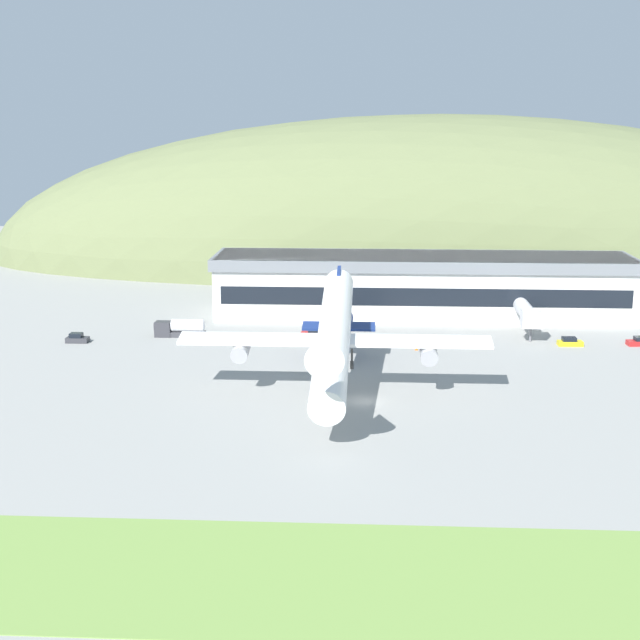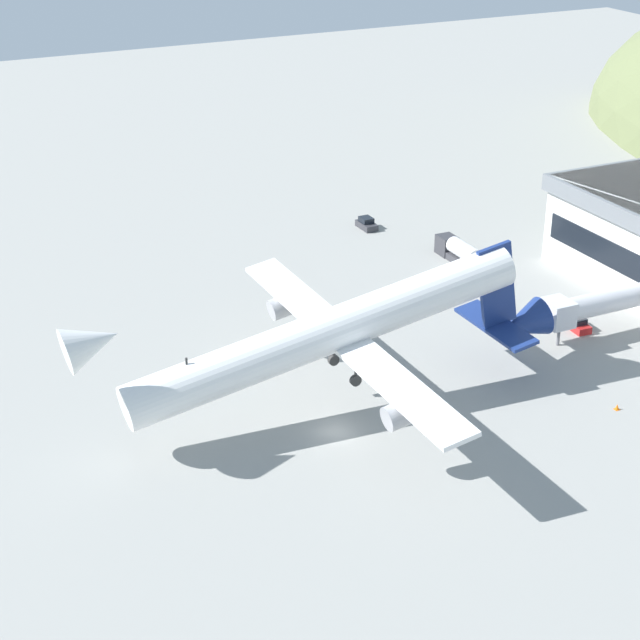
% 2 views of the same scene
% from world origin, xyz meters
% --- Properties ---
extents(ground_plane, '(370.63, 370.63, 0.00)m').
position_xyz_m(ground_plane, '(0.00, 0.00, 0.00)').
color(ground_plane, gray).
extents(jetway_0, '(3.38, 15.86, 5.43)m').
position_xyz_m(jetway_0, '(-5.82, 35.22, 3.99)').
color(jetway_0, silver).
rests_on(jetway_0, ground_plane).
extents(cargo_airplane, '(41.41, 50.43, 12.53)m').
position_xyz_m(cargo_airplane, '(-4.02, 1.92, 8.27)').
color(cargo_airplane, white).
extents(service_car_0, '(4.60, 1.97, 1.52)m').
position_xyz_m(service_car_0, '(-8.55, 34.53, 0.63)').
color(service_car_0, '#B21E1E').
rests_on(service_car_0, ground_plane).
extents(service_car_3, '(3.61, 1.87, 1.58)m').
position_xyz_m(service_car_3, '(-47.41, 28.55, 0.65)').
color(service_car_3, '#333338').
rests_on(service_car_3, ground_plane).
extents(fuel_truck, '(8.52, 2.31, 3.02)m').
position_xyz_m(fuel_truck, '(-31.23, 33.43, 1.44)').
color(fuel_truck, '#333338').
rests_on(fuel_truck, ground_plane).
extents(traffic_cone_0, '(0.52, 0.52, 0.58)m').
position_xyz_m(traffic_cone_0, '(8.16, 26.64, 0.28)').
color(traffic_cone_0, orange).
rests_on(traffic_cone_0, ground_plane).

